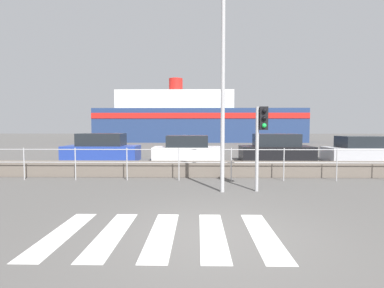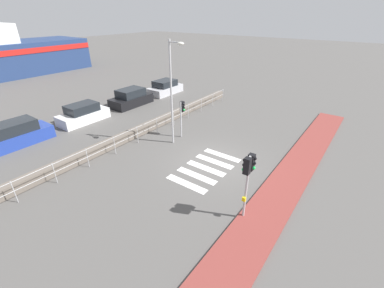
% 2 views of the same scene
% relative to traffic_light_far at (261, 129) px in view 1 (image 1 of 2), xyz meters
% --- Properties ---
extents(ground_plane, '(160.00, 160.00, 0.00)m').
position_rel_traffic_light_far_xyz_m(ground_plane, '(-1.60, -3.62, -1.84)').
color(ground_plane, '#565451').
extents(crosswalk, '(4.05, 2.40, 0.01)m').
position_rel_traffic_light_far_xyz_m(crosswalk, '(-2.50, -3.62, -1.84)').
color(crosswalk, silver).
rests_on(crosswalk, ground_plane).
extents(seawall, '(22.76, 0.55, 0.58)m').
position_rel_traffic_light_far_xyz_m(seawall, '(-1.60, 2.64, -1.55)').
color(seawall, '#6B6056').
rests_on(seawall, ground_plane).
extents(harbor_fence, '(20.52, 0.04, 1.17)m').
position_rel_traffic_light_far_xyz_m(harbor_fence, '(-1.60, 1.76, -1.07)').
color(harbor_fence, '#B2B2B5').
rests_on(harbor_fence, ground_plane).
extents(traffic_light_far, '(0.34, 0.32, 2.50)m').
position_rel_traffic_light_far_xyz_m(traffic_light_far, '(0.00, 0.00, 0.00)').
color(traffic_light_far, '#B2B2B5').
rests_on(traffic_light_far, ground_plane).
extents(streetlamp, '(0.32, 1.07, 6.44)m').
position_rel_traffic_light_far_xyz_m(streetlamp, '(-1.14, -0.28, 2.11)').
color(streetlamp, '#B2B2B5').
rests_on(streetlamp, ground_plane).
extents(ferry_boat, '(26.28, 7.78, 8.30)m').
position_rel_traffic_light_far_xyz_m(ferry_boat, '(-2.24, 31.06, 0.92)').
color(ferry_boat, navy).
rests_on(ferry_boat, ground_plane).
extents(parked_car_blue, '(4.14, 1.78, 1.55)m').
position_rel_traffic_light_far_xyz_m(parked_car_blue, '(-7.30, 7.99, -1.18)').
color(parked_car_blue, '#233D9E').
rests_on(parked_car_blue, ground_plane).
extents(parked_car_white, '(3.81, 1.72, 1.44)m').
position_rel_traffic_light_far_xyz_m(parked_car_white, '(-2.45, 7.99, -1.23)').
color(parked_car_white, silver).
rests_on(parked_car_white, ground_plane).
extents(parked_car_black, '(3.95, 1.86, 1.52)m').
position_rel_traffic_light_far_xyz_m(parked_car_black, '(2.54, 7.99, -1.19)').
color(parked_car_black, black).
rests_on(parked_car_black, ground_plane).
extents(parked_car_silver, '(3.82, 1.89, 1.40)m').
position_rel_traffic_light_far_xyz_m(parked_car_silver, '(7.26, 7.99, -1.25)').
color(parked_car_silver, '#BCBCC1').
rests_on(parked_car_silver, ground_plane).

